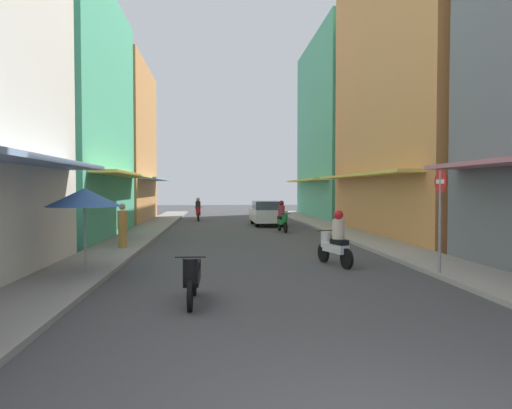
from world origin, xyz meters
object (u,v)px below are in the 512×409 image
Objects in this scene: motorbike_white at (335,241)px; vendor_umbrella at (84,197)px; motorbike_red at (198,210)px; pedestrian_crossing at (122,227)px; motorbike_green at (282,218)px; parked_car at (267,213)px; motorbike_black at (192,277)px; street_sign_no_entry at (440,207)px.

vendor_umbrella is at bearing -170.49° from motorbike_white.
vendor_umbrella reaches higher than motorbike_red.
vendor_umbrella reaches higher than pedestrian_crossing.
vendor_umbrella is (-6.56, -1.10, 1.26)m from motorbike_white.
motorbike_green is (4.55, -8.48, 0.00)m from motorbike_red.
parked_car is at bearing 94.15° from motorbike_green.
vendor_umbrella is at bearing 133.95° from motorbike_black.
motorbike_white is at bearing 9.51° from vendor_umbrella.
motorbike_red is at bearing 91.98° from motorbike_black.
motorbike_red is at bearing 118.19° from motorbike_green.
motorbike_red is at bearing 82.38° from pedestrian_crossing.
street_sign_no_entry is (5.92, 2.10, 1.21)m from motorbike_black.
motorbike_red is 21.73m from street_sign_no_entry.
street_sign_no_entry is (6.71, -20.64, 1.01)m from motorbike_red.
motorbike_green is 0.44× the size of parked_car.
motorbike_green is 4.22m from parked_car.
motorbike_black is 8.14m from pedestrian_crossing.
vendor_umbrella reaches higher than parked_car.
motorbike_green is at bearing 45.24° from pedestrian_crossing.
motorbike_black is 18.78m from parked_car.
pedestrian_crossing is (-6.57, -6.62, 0.13)m from motorbike_green.
motorbike_black is at bearing -104.78° from motorbike_green.
motorbike_white is at bearing -89.80° from motorbike_green.
street_sign_no_entry reaches higher than parked_car.
street_sign_no_entry is (2.47, -16.36, 0.98)m from parked_car.
motorbike_red reaches higher than parked_car.
motorbike_red is 6.03m from parked_car.
parked_car is at bearing 79.40° from motorbike_black.
motorbike_green is 1.00× the size of motorbike_black.
motorbike_white is 0.66× the size of street_sign_no_entry.
street_sign_no_entry reaches higher than motorbike_green.
motorbike_black is at bearing -88.02° from motorbike_red.
street_sign_no_entry reaches higher than motorbike_white.
motorbike_red is at bearing 103.72° from motorbike_white.
motorbike_black is at bearing -100.60° from parked_car.
pedestrian_crossing is at bearing -134.76° from motorbike_green.
pedestrian_crossing is 0.63× the size of street_sign_no_entry.
motorbike_white reaches higher than parked_car.
motorbike_white is at bearing -88.65° from parked_car.
pedestrian_crossing is (-2.02, -15.11, 0.13)m from motorbike_red.
motorbike_red is 9.63m from motorbike_green.
pedestrian_crossing is 4.89m from vendor_umbrella.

